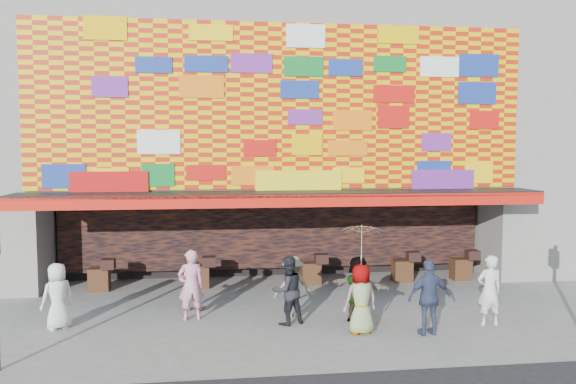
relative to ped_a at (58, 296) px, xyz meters
name	(u,v)px	position (x,y,z in m)	size (l,w,h in m)	color
ground	(301,332)	(5.74, -1.01, -0.80)	(90.00, 90.00, 0.00)	slate
shop_building	(269,123)	(5.74, 7.17, 4.44)	(15.20, 9.40, 10.00)	gray
ped_a	(58,296)	(0.00, 0.00, 0.00)	(0.78, 0.51, 1.59)	silver
ped_b	(191,285)	(3.13, 0.33, 0.09)	(0.65, 0.43, 1.78)	pink
ped_c	(288,290)	(5.50, -0.33, 0.05)	(0.82, 0.64, 1.68)	black
ped_d	(293,286)	(5.71, 0.31, -0.02)	(1.00, 0.58, 1.56)	#7E715B
ped_e	(429,297)	(8.65, -1.53, 0.09)	(1.03, 0.43, 1.76)	#353E5D
ped_f	(358,289)	(7.27, -0.34, 0.03)	(1.53, 0.49, 1.65)	gray
ped_g	(361,299)	(7.10, -1.25, 0.02)	(0.80, 0.52, 1.64)	gray
ped_h	(490,290)	(10.37, -1.03, 0.07)	(0.63, 0.41, 1.73)	silver
ped_i	(192,282)	(3.10, 1.26, -0.05)	(0.73, 0.57, 1.50)	pink
parasol	(361,243)	(7.10, -1.25, 1.34)	(1.25, 1.26, 1.83)	#D8B988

